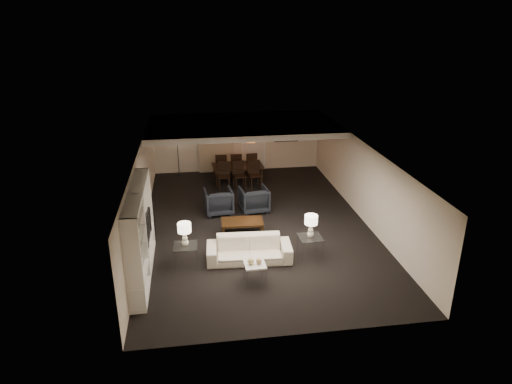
{
  "coord_description": "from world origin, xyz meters",
  "views": [
    {
      "loc": [
        -1.92,
        -13.13,
        6.31
      ],
      "look_at": [
        0.0,
        0.0,
        1.1
      ],
      "focal_mm": 32.0,
      "sensor_mm": 36.0,
      "label": 1
    }
  ],
  "objects_px": {
    "table_lamp_left": "(185,234)",
    "armchair_right": "(254,199)",
    "chair_fr": "(251,164)",
    "chair_nm": "(240,175)",
    "chair_nl": "(224,176)",
    "pendant_light": "(250,138)",
    "side_table_right": "(310,246)",
    "chair_nr": "(255,174)",
    "floor_lamp": "(178,156)",
    "table_lamp_right": "(311,226)",
    "marble_table": "(255,273)",
    "television": "(144,227)",
    "dining_table": "(238,174)",
    "floor_speaker": "(153,218)",
    "chair_fl": "(221,166)",
    "chair_fm": "(236,165)",
    "coffee_table": "(242,228)",
    "vase_blue": "(137,254)",
    "vase_amber": "(136,229)",
    "sofa": "(249,249)",
    "side_table_left": "(186,255)",
    "armchair_left": "(219,201)"
  },
  "relations": [
    {
      "from": "chair_fr",
      "to": "chair_nl",
      "type": "bearing_deg",
      "value": 40.33
    },
    {
      "from": "side_table_left",
      "to": "chair_nm",
      "type": "bearing_deg",
      "value": 69.63
    },
    {
      "from": "sofa",
      "to": "television",
      "type": "relative_size",
      "value": 1.97
    },
    {
      "from": "floor_lamp",
      "to": "chair_fr",
      "type": "bearing_deg",
      "value": -11.43
    },
    {
      "from": "table_lamp_right",
      "to": "marble_table",
      "type": "relative_size",
      "value": 1.24
    },
    {
      "from": "table_lamp_left",
      "to": "armchair_right",
      "type": "bearing_deg",
      "value": 55.12
    },
    {
      "from": "armchair_left",
      "to": "floor_lamp",
      "type": "bearing_deg",
      "value": -76.84
    },
    {
      "from": "sofa",
      "to": "vase_blue",
      "type": "bearing_deg",
      "value": -151.7
    },
    {
      "from": "table_lamp_right",
      "to": "chair_nr",
      "type": "bearing_deg",
      "value": 97.46
    },
    {
      "from": "side_table_left",
      "to": "television",
      "type": "distance_m",
      "value": 1.34
    },
    {
      "from": "armchair_left",
      "to": "chair_nl",
      "type": "xyz_separation_m",
      "value": [
        0.37,
        2.28,
        0.09
      ]
    },
    {
      "from": "sofa",
      "to": "chair_nl",
      "type": "distance_m",
      "value": 5.58
    },
    {
      "from": "vase_amber",
      "to": "dining_table",
      "type": "xyz_separation_m",
      "value": [
        3.16,
        7.25,
        -1.29
      ]
    },
    {
      "from": "sofa",
      "to": "chair_fl",
      "type": "relative_size",
      "value": 2.21
    },
    {
      "from": "side_table_left",
      "to": "chair_nr",
      "type": "xyz_separation_m",
      "value": [
        2.67,
        5.58,
        0.22
      ]
    },
    {
      "from": "marble_table",
      "to": "side_table_left",
      "type": "bearing_deg",
      "value": 147.09
    },
    {
      "from": "armchair_left",
      "to": "chair_nl",
      "type": "height_order",
      "value": "chair_nl"
    },
    {
      "from": "chair_fl",
      "to": "chair_fr",
      "type": "distance_m",
      "value": 1.2
    },
    {
      "from": "side_table_right",
      "to": "chair_fr",
      "type": "xyz_separation_m",
      "value": [
        -0.73,
        6.88,
        0.22
      ]
    },
    {
      "from": "marble_table",
      "to": "vase_blue",
      "type": "relative_size",
      "value": 3.23
    },
    {
      "from": "sofa",
      "to": "chair_fl",
      "type": "xyz_separation_m",
      "value": [
        -0.23,
        6.88,
        0.18
      ]
    },
    {
      "from": "television",
      "to": "dining_table",
      "type": "relative_size",
      "value": 0.58
    },
    {
      "from": "dining_table",
      "to": "chair_nm",
      "type": "relative_size",
      "value": 1.92
    },
    {
      "from": "floor_speaker",
      "to": "chair_fl",
      "type": "bearing_deg",
      "value": 57.66
    },
    {
      "from": "marble_table",
      "to": "chair_fm",
      "type": "xyz_separation_m",
      "value": [
        0.37,
        7.98,
        0.26
      ]
    },
    {
      "from": "chair_nl",
      "to": "side_table_right",
      "type": "bearing_deg",
      "value": -66.48
    },
    {
      "from": "marble_table",
      "to": "floor_speaker",
      "type": "xyz_separation_m",
      "value": [
        -2.68,
        3.18,
        0.26
      ]
    },
    {
      "from": "chair_nl",
      "to": "coffee_table",
      "type": "bearing_deg",
      "value": -82.26
    },
    {
      "from": "vase_amber",
      "to": "chair_fl",
      "type": "height_order",
      "value": "vase_amber"
    },
    {
      "from": "chair_fr",
      "to": "chair_fm",
      "type": "bearing_deg",
      "value": -6.96
    },
    {
      "from": "dining_table",
      "to": "floor_lamp",
      "type": "height_order",
      "value": "floor_lamp"
    },
    {
      "from": "chair_nr",
      "to": "side_table_right",
      "type": "bearing_deg",
      "value": -89.46
    },
    {
      "from": "chair_nr",
      "to": "floor_lamp",
      "type": "relative_size",
      "value": 0.62
    },
    {
      "from": "chair_fl",
      "to": "coffee_table",
      "type": "bearing_deg",
      "value": 98.15
    },
    {
      "from": "armchair_right",
      "to": "side_table_right",
      "type": "distance_m",
      "value": 3.48
    },
    {
      "from": "floor_speaker",
      "to": "floor_lamp",
      "type": "relative_size",
      "value": 0.62
    },
    {
      "from": "side_table_left",
      "to": "dining_table",
      "type": "bearing_deg",
      "value": 71.61
    },
    {
      "from": "armchair_right",
      "to": "chair_fl",
      "type": "relative_size",
      "value": 0.9
    },
    {
      "from": "sofa",
      "to": "table_lamp_right",
      "type": "relative_size",
      "value": 3.53
    },
    {
      "from": "table_lamp_right",
      "to": "floor_lamp",
      "type": "height_order",
      "value": "floor_lamp"
    },
    {
      "from": "coffee_table",
      "to": "chair_fr",
      "type": "xyz_separation_m",
      "value": [
        0.97,
        5.28,
        0.29
      ]
    },
    {
      "from": "chair_nm",
      "to": "chair_fm",
      "type": "relative_size",
      "value": 1.0
    },
    {
      "from": "chair_fl",
      "to": "chair_nl",
      "type": "bearing_deg",
      "value": 95.65
    },
    {
      "from": "table_lamp_right",
      "to": "floor_lamp",
      "type": "xyz_separation_m",
      "value": [
        -3.67,
        7.47,
        -0.07
      ]
    },
    {
      "from": "pendant_light",
      "to": "side_table_right",
      "type": "bearing_deg",
      "value": -81.35
    },
    {
      "from": "side_table_right",
      "to": "chair_fr",
      "type": "distance_m",
      "value": 6.92
    },
    {
      "from": "chair_fr",
      "to": "floor_lamp",
      "type": "relative_size",
      "value": 0.62
    },
    {
      "from": "chair_fr",
      "to": "chair_nm",
      "type": "bearing_deg",
      "value": 58.26
    },
    {
      "from": "side_table_right",
      "to": "television",
      "type": "xyz_separation_m",
      "value": [
        -4.46,
        0.23,
        0.79
      ]
    },
    {
      "from": "side_table_left",
      "to": "chair_fl",
      "type": "relative_size",
      "value": 0.61
    }
  ]
}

